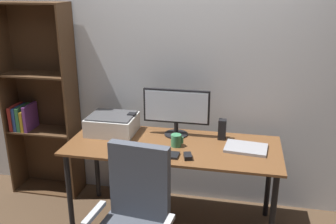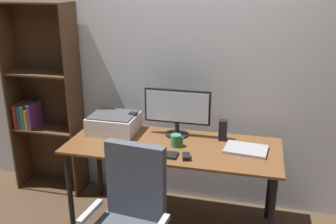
{
  "view_description": "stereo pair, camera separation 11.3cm",
  "coord_description": "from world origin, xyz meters",
  "px_view_note": "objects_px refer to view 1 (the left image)",
  "views": [
    {
      "loc": [
        0.51,
        -2.66,
        1.96
      ],
      "look_at": [
        -0.04,
        0.01,
        1.01
      ],
      "focal_mm": 39.54,
      "sensor_mm": 36.0,
      "label": 1
    },
    {
      "loc": [
        0.62,
        -2.63,
        1.96
      ],
      "look_at": [
        -0.04,
        0.01,
        1.01
      ],
      "focal_mm": 39.54,
      "sensor_mm": 36.0,
      "label": 2
    }
  ],
  "objects_px": {
    "coffee_mug": "(176,140)",
    "printer": "(112,124)",
    "laptop": "(246,148)",
    "keyboard": "(160,154)",
    "speaker_right": "(222,129)",
    "monitor": "(176,109)",
    "desk": "(173,154)",
    "mouse": "(188,156)",
    "speaker_left": "(132,123)",
    "bookshelf": "(40,104)"
  },
  "relations": [
    {
      "from": "coffee_mug",
      "to": "monitor",
      "type": "bearing_deg",
      "value": 100.81
    },
    {
      "from": "monitor",
      "to": "speaker_right",
      "type": "xyz_separation_m",
      "value": [
        0.39,
        -0.01,
        -0.15
      ]
    },
    {
      "from": "mouse",
      "to": "speaker_right",
      "type": "xyz_separation_m",
      "value": [
        0.22,
        0.41,
        0.07
      ]
    },
    {
      "from": "coffee_mug",
      "to": "printer",
      "type": "relative_size",
      "value": 0.25
    },
    {
      "from": "coffee_mug",
      "to": "keyboard",
      "type": "bearing_deg",
      "value": -116.41
    },
    {
      "from": "monitor",
      "to": "mouse",
      "type": "bearing_deg",
      "value": -68.51
    },
    {
      "from": "coffee_mug",
      "to": "speaker_left",
      "type": "bearing_deg",
      "value": 153.21
    },
    {
      "from": "speaker_right",
      "to": "laptop",
      "type": "bearing_deg",
      "value": -40.01
    },
    {
      "from": "speaker_left",
      "to": "printer",
      "type": "relative_size",
      "value": 0.43
    },
    {
      "from": "monitor",
      "to": "keyboard",
      "type": "bearing_deg",
      "value": -96.83
    },
    {
      "from": "laptop",
      "to": "speaker_right",
      "type": "xyz_separation_m",
      "value": [
        -0.2,
        0.17,
        0.07
      ]
    },
    {
      "from": "speaker_left",
      "to": "bookshelf",
      "type": "xyz_separation_m",
      "value": [
        -0.95,
        0.15,
        0.06
      ]
    },
    {
      "from": "desk",
      "to": "keyboard",
      "type": "distance_m",
      "value": 0.23
    },
    {
      "from": "laptop",
      "to": "bookshelf",
      "type": "bearing_deg",
      "value": 176.89
    },
    {
      "from": "laptop",
      "to": "keyboard",
      "type": "bearing_deg",
      "value": -153.52
    },
    {
      "from": "coffee_mug",
      "to": "speaker_right",
      "type": "distance_m",
      "value": 0.41
    },
    {
      "from": "laptop",
      "to": "printer",
      "type": "bearing_deg",
      "value": -179.75
    },
    {
      "from": "coffee_mug",
      "to": "speaker_left",
      "type": "height_order",
      "value": "speaker_left"
    },
    {
      "from": "mouse",
      "to": "printer",
      "type": "bearing_deg",
      "value": 138.37
    },
    {
      "from": "speaker_right",
      "to": "bookshelf",
      "type": "relative_size",
      "value": 0.09
    },
    {
      "from": "keyboard",
      "to": "desk",
      "type": "bearing_deg",
      "value": 74.84
    },
    {
      "from": "speaker_right",
      "to": "bookshelf",
      "type": "height_order",
      "value": "bookshelf"
    },
    {
      "from": "mouse",
      "to": "coffee_mug",
      "type": "distance_m",
      "value": 0.23
    },
    {
      "from": "monitor",
      "to": "keyboard",
      "type": "relative_size",
      "value": 1.92
    },
    {
      "from": "keyboard",
      "to": "printer",
      "type": "height_order",
      "value": "printer"
    },
    {
      "from": "mouse",
      "to": "laptop",
      "type": "distance_m",
      "value": 0.49
    },
    {
      "from": "monitor",
      "to": "coffee_mug",
      "type": "height_order",
      "value": "monitor"
    },
    {
      "from": "desk",
      "to": "monitor",
      "type": "height_order",
      "value": "monitor"
    },
    {
      "from": "speaker_left",
      "to": "printer",
      "type": "xyz_separation_m",
      "value": [
        -0.16,
        -0.05,
        -0.0
      ]
    },
    {
      "from": "coffee_mug",
      "to": "bookshelf",
      "type": "xyz_separation_m",
      "value": [
        -1.38,
        0.36,
        0.09
      ]
    },
    {
      "from": "desk",
      "to": "speaker_right",
      "type": "height_order",
      "value": "speaker_right"
    },
    {
      "from": "monitor",
      "to": "laptop",
      "type": "bearing_deg",
      "value": -16.63
    },
    {
      "from": "monitor",
      "to": "speaker_right",
      "type": "relative_size",
      "value": 3.27
    },
    {
      "from": "keyboard",
      "to": "speaker_left",
      "type": "relative_size",
      "value": 1.71
    },
    {
      "from": "printer",
      "to": "mouse",
      "type": "bearing_deg",
      "value": -26.96
    },
    {
      "from": "coffee_mug",
      "to": "speaker_left",
      "type": "relative_size",
      "value": 0.58
    },
    {
      "from": "keyboard",
      "to": "laptop",
      "type": "height_order",
      "value": "laptop"
    },
    {
      "from": "mouse",
      "to": "bookshelf",
      "type": "bearing_deg",
      "value": 144.93
    },
    {
      "from": "mouse",
      "to": "speaker_left",
      "type": "xyz_separation_m",
      "value": [
        -0.55,
        0.41,
        0.07
      ]
    },
    {
      "from": "coffee_mug",
      "to": "printer",
      "type": "xyz_separation_m",
      "value": [
        -0.59,
        0.17,
        0.03
      ]
    },
    {
      "from": "desk",
      "to": "mouse",
      "type": "height_order",
      "value": "mouse"
    },
    {
      "from": "laptop",
      "to": "coffee_mug",
      "type": "bearing_deg",
      "value": -168.61
    },
    {
      "from": "monitor",
      "to": "laptop",
      "type": "relative_size",
      "value": 1.74
    },
    {
      "from": "laptop",
      "to": "desk",
      "type": "bearing_deg",
      "value": -170.9
    },
    {
      "from": "monitor",
      "to": "keyboard",
      "type": "distance_m",
      "value": 0.47
    },
    {
      "from": "mouse",
      "to": "laptop",
      "type": "xyz_separation_m",
      "value": [
        0.42,
        0.25,
        -0.01
      ]
    },
    {
      "from": "monitor",
      "to": "bookshelf",
      "type": "relative_size",
      "value": 0.31
    },
    {
      "from": "monitor",
      "to": "mouse",
      "type": "distance_m",
      "value": 0.5
    },
    {
      "from": "bookshelf",
      "to": "speaker_right",
      "type": "bearing_deg",
      "value": -4.85
    },
    {
      "from": "coffee_mug",
      "to": "bookshelf",
      "type": "height_order",
      "value": "bookshelf"
    }
  ]
}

